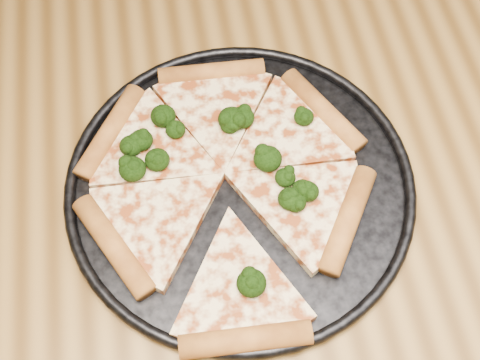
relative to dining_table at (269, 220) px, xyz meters
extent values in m
plane|color=brown|center=(0.00, 0.00, -0.66)|extent=(4.00, 4.00, 0.00)
cube|color=olive|center=(0.00, 0.00, 0.07)|extent=(1.20, 0.90, 0.04)
cylinder|color=black|center=(-0.04, 0.00, 0.09)|extent=(0.35, 0.35, 0.01)
torus|color=black|center=(-0.04, 0.00, 0.10)|extent=(0.36, 0.36, 0.01)
cylinder|color=#C77931|center=(0.07, 0.07, 0.11)|extent=(0.08, 0.12, 0.02)
cylinder|color=#C77931|center=(-0.04, 0.14, 0.11)|extent=(0.12, 0.03, 0.02)
cylinder|color=#C77931|center=(-0.16, 0.08, 0.11)|extent=(0.08, 0.11, 0.02)
cylinder|color=#C77931|center=(-0.17, -0.05, 0.11)|extent=(0.08, 0.12, 0.02)
cylinder|color=#C77931|center=(-0.06, -0.16, 0.11)|extent=(0.12, 0.03, 0.02)
cylinder|color=#C77931|center=(0.06, -0.06, 0.11)|extent=(0.08, 0.11, 0.02)
ellipsoid|color=black|center=(0.01, -0.04, 0.12)|extent=(0.02, 0.02, 0.02)
ellipsoid|color=black|center=(0.04, 0.06, 0.12)|extent=(0.02, 0.02, 0.02)
ellipsoid|color=black|center=(-0.14, 0.05, 0.12)|extent=(0.02, 0.02, 0.02)
ellipsoid|color=black|center=(-0.03, 0.06, 0.12)|extent=(0.02, 0.02, 0.02)
ellipsoid|color=black|center=(0.03, -0.03, 0.12)|extent=(0.02, 0.02, 0.02)
ellipsoid|color=black|center=(-0.04, -0.12, 0.12)|extent=(0.03, 0.03, 0.02)
ellipsoid|color=black|center=(-0.03, 0.07, 0.12)|extent=(0.03, 0.03, 0.02)
ellipsoid|color=black|center=(-0.13, 0.06, 0.12)|extent=(0.03, 0.03, 0.02)
ellipsoid|color=black|center=(-0.09, 0.07, 0.12)|extent=(0.02, 0.02, 0.02)
ellipsoid|color=black|center=(-0.10, 0.09, 0.12)|extent=(0.03, 0.03, 0.02)
ellipsoid|color=black|center=(-0.14, 0.02, 0.12)|extent=(0.03, 0.03, 0.02)
ellipsoid|color=black|center=(-0.12, 0.03, 0.12)|extent=(0.03, 0.03, 0.02)
ellipsoid|color=black|center=(0.01, -0.03, 0.12)|extent=(0.02, 0.02, 0.02)
ellipsoid|color=black|center=(0.01, -0.01, 0.12)|extent=(0.02, 0.02, 0.02)
ellipsoid|color=black|center=(0.00, 0.01, 0.12)|extent=(0.03, 0.03, 0.02)
ellipsoid|color=black|center=(0.02, -0.03, 0.12)|extent=(0.02, 0.02, 0.02)
ellipsoid|color=black|center=(-0.02, 0.07, 0.12)|extent=(0.03, 0.03, 0.02)
camera|label=1|loc=(-0.09, -0.31, 0.66)|focal=46.48mm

